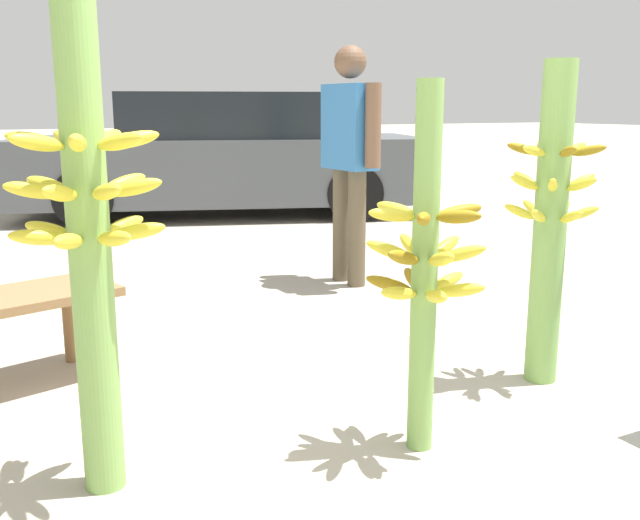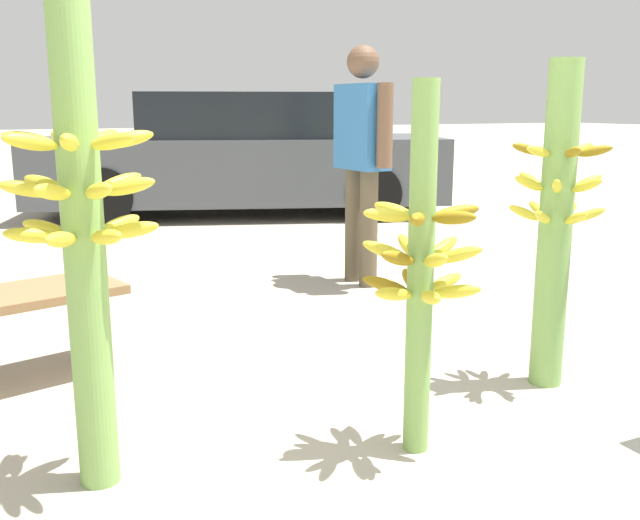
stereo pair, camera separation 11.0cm
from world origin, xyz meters
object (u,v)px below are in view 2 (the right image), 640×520
Objects in this scene: banana_stalk_right at (556,223)px; parked_car at (244,155)px; banana_stalk_center at (421,266)px; banana_stalk_left at (84,240)px; vendor_person at (362,146)px.

banana_stalk_right is 0.29× the size of parked_car.
banana_stalk_right is (0.86, 0.28, 0.05)m from banana_stalk_center.
banana_stalk_center is 0.93× the size of banana_stalk_right.
banana_stalk_left is 0.94× the size of vendor_person.
parked_car is at bearing 65.84° from banana_stalk_left.
banana_stalk_left is 1.10m from banana_stalk_center.
banana_stalk_right is at bearing -166.28° from parked_car.
banana_stalk_right reaches higher than banana_stalk_center.
banana_stalk_left is at bearing -49.14° from vendor_person.
vendor_person is (2.06, 1.99, 0.14)m from banana_stalk_left.
banana_stalk_center is 0.27× the size of parked_car.
banana_stalk_left reaches higher than parked_car.
vendor_person reaches higher than banana_stalk_center.
banana_stalk_center is at bearing -27.24° from vendor_person.
banana_stalk_right reaches higher than parked_car.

